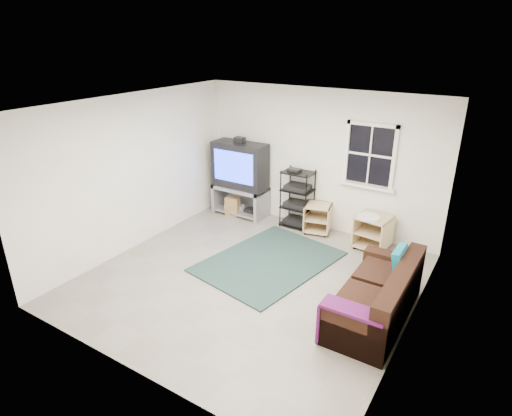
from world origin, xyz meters
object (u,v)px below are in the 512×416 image
Objects in this scene: side_table_left at (318,217)px; sofa at (377,298)px; av_rack at (297,202)px; side_table_right at (373,229)px; tv_unit at (240,173)px.

sofa is (1.75, -2.02, 0.00)m from side_table_left.
av_rack reaches higher than side_table_left.
sofa is at bearing -49.18° from side_table_left.
side_table_right is at bearing -5.51° from side_table_left.
side_table_left is 0.90× the size of side_table_right.
side_table_left is 1.08m from side_table_right.
av_rack reaches higher than side_table_right.
av_rack is 1.53m from side_table_right.
av_rack is at bearing -178.55° from side_table_left.
tv_unit reaches higher than side_table_left.
side_table_right is (1.52, -0.09, -0.15)m from av_rack.
tv_unit is 1.42× the size of av_rack.
av_rack is 0.49m from side_table_left.
side_table_right is at bearing -3.49° from av_rack.
av_rack reaches higher than sofa.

